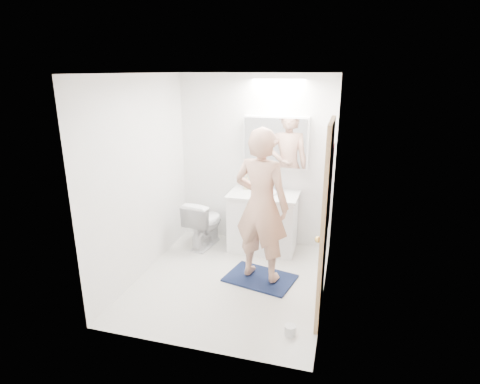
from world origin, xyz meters
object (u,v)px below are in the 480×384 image
(medicine_cabinet, at_px, (276,142))
(soap_bottle_b, at_px, (256,183))
(toilet, at_px, (204,223))
(toilet_paper_roll, at_px, (290,330))
(vanity_cabinet, at_px, (263,223))
(person, at_px, (261,205))
(soap_bottle_a, at_px, (247,182))
(toothbrush_cup, at_px, (278,188))

(medicine_cabinet, bearing_deg, soap_bottle_b, -173.40)
(toilet, distance_m, toilet_paper_roll, 2.25)
(vanity_cabinet, bearing_deg, toilet, -172.11)
(toilet, height_order, person, person)
(vanity_cabinet, bearing_deg, soap_bottle_b, 128.87)
(soap_bottle_a, bearing_deg, toilet_paper_roll, -64.10)
(vanity_cabinet, relative_size, person, 0.50)
(medicine_cabinet, bearing_deg, toilet_paper_roll, -74.71)
(person, distance_m, soap_bottle_b, 1.06)
(person, distance_m, soap_bottle_a, 1.08)
(toilet, relative_size, person, 0.39)
(medicine_cabinet, relative_size, toilet, 1.26)
(toothbrush_cup, distance_m, toilet_paper_roll, 2.16)
(vanity_cabinet, distance_m, toilet_paper_roll, 1.93)
(vanity_cabinet, height_order, toilet_paper_roll, vanity_cabinet)
(soap_bottle_a, distance_m, soap_bottle_b, 0.14)
(toilet_paper_roll, bearing_deg, soap_bottle_b, 112.28)
(medicine_cabinet, distance_m, toilet, 1.52)
(medicine_cabinet, distance_m, toilet_paper_roll, 2.52)
(soap_bottle_a, bearing_deg, vanity_cabinet, -28.21)
(vanity_cabinet, distance_m, toothbrush_cup, 0.53)
(vanity_cabinet, distance_m, soap_bottle_b, 0.57)
(vanity_cabinet, distance_m, medicine_cabinet, 1.14)
(soap_bottle_b, distance_m, toothbrush_cup, 0.32)
(medicine_cabinet, xyz_separation_m, toilet_paper_roll, (0.54, -1.99, -1.45))
(vanity_cabinet, height_order, person, person)
(medicine_cabinet, relative_size, soap_bottle_a, 4.10)
(medicine_cabinet, xyz_separation_m, toilet, (-0.94, -0.33, -1.15))
(vanity_cabinet, xyz_separation_m, toothbrush_cup, (0.17, 0.16, 0.48))
(toilet, bearing_deg, soap_bottle_b, -148.63)
(soap_bottle_a, bearing_deg, medicine_cabinet, 8.66)
(medicine_cabinet, distance_m, toothbrush_cup, 0.64)
(person, bearing_deg, toilet, -23.85)
(person, distance_m, toothbrush_cup, 1.01)
(vanity_cabinet, bearing_deg, medicine_cabinet, 61.48)
(vanity_cabinet, relative_size, toothbrush_cup, 9.12)
(vanity_cabinet, distance_m, soap_bottle_a, 0.62)
(person, relative_size, toilet_paper_roll, 16.41)
(toothbrush_cup, relative_size, toilet_paper_roll, 0.90)
(medicine_cabinet, bearing_deg, toilet, -161.01)
(vanity_cabinet, bearing_deg, soap_bottle_a, 151.79)
(vanity_cabinet, relative_size, toilet_paper_roll, 8.18)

